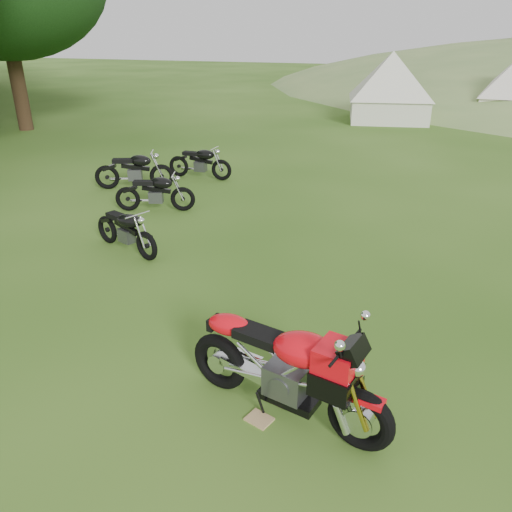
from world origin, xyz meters
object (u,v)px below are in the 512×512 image
at_px(vintage_moto_d, 200,162).
at_px(tent_left, 390,88).
at_px(vintage_moto_a, 125,229).
at_px(vintage_moto_b, 155,191).
at_px(sport_motorcycle, 285,362).
at_px(vintage_moto_c, 134,169).
at_px(plywood_board, 259,419).

height_order(vintage_moto_d, tent_left, tent_left).
distance_m(vintage_moto_a, vintage_moto_b, 2.25).
xyz_separation_m(vintage_moto_d, tent_left, (3.62, 11.62, 0.93)).
bearing_deg(tent_left, vintage_moto_d, -118.42).
bearing_deg(vintage_moto_d, sport_motorcycle, -60.25).
bearing_deg(vintage_moto_c, tent_left, 45.65).
relative_size(vintage_moto_a, vintage_moto_b, 0.97).
relative_size(vintage_moto_a, vintage_moto_c, 0.87).
relative_size(sport_motorcycle, plywood_board, 8.57).
bearing_deg(sport_motorcycle, vintage_moto_b, 144.26).
xyz_separation_m(plywood_board, vintage_moto_d, (-4.67, 8.19, 0.45)).
bearing_deg(sport_motorcycle, plywood_board, -126.87).
bearing_deg(vintage_moto_b, sport_motorcycle, -68.44).
bearing_deg(vintage_moto_b, plywood_board, -70.71).
xyz_separation_m(vintage_moto_c, tent_left, (4.75, 13.07, 0.90)).
distance_m(vintage_moto_a, vintage_moto_d, 5.02).
height_order(plywood_board, vintage_moto_c, vintage_moto_c).
distance_m(vintage_moto_b, tent_left, 14.82).
distance_m(sport_motorcycle, vintage_moto_b, 6.98).
bearing_deg(vintage_moto_b, vintage_moto_a, -92.55).
xyz_separation_m(vintage_moto_a, vintage_moto_d, (-0.93, 4.93, 0.03)).
relative_size(plywood_board, vintage_moto_b, 0.15).
height_order(sport_motorcycle, vintage_moto_d, sport_motorcycle).
distance_m(vintage_moto_a, vintage_moto_c, 4.05).
xyz_separation_m(vintage_moto_b, vintage_moto_d, (-0.26, 2.78, 0.01)).
height_order(vintage_moto_a, vintage_moto_d, vintage_moto_d).
relative_size(vintage_moto_b, vintage_moto_c, 0.90).
bearing_deg(plywood_board, vintage_moto_b, 129.17).
bearing_deg(plywood_board, vintage_moto_d, 119.69).
relative_size(sport_motorcycle, vintage_moto_a, 1.33).
bearing_deg(plywood_board, tent_left, 93.02).
bearing_deg(tent_left, vintage_moto_a, -110.33).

